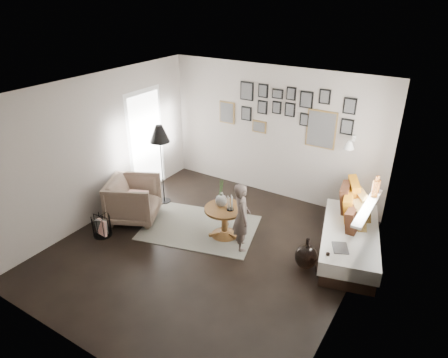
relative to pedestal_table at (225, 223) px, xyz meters
The scene contains 23 objects.
ground 0.59m from the pedestal_table, 94.29° to the right, with size 4.80×4.80×0.00m, color black.
wall_back 2.14m from the pedestal_table, 91.24° to the left, with size 4.50×4.50×0.00m, color #A0968C.
wall_front 3.12m from the pedestal_table, 90.79° to the right, with size 4.50×4.50×0.00m, color #A0968C.
wall_left 2.58m from the pedestal_table, 166.79° to the right, with size 4.80×4.80×0.00m, color #A0968C.
wall_right 2.50m from the pedestal_table, 13.68° to the right, with size 4.80×4.80×0.00m, color #A0968C.
ceiling 2.41m from the pedestal_table, 94.29° to the right, with size 4.80×4.80×0.00m, color white.
door_left 2.50m from the pedestal_table, 163.77° to the left, with size 0.00×2.14×2.14m.
window_right 2.38m from the pedestal_table, 20.62° to the left, with size 0.15×1.32×1.30m.
gallery_wall 2.39m from the pedestal_table, 82.38° to the left, with size 2.74×0.03×1.08m.
wall_sconce 2.51m from the pedestal_table, 46.60° to the left, with size 0.18×0.36×0.16m.
rug 0.56m from the pedestal_table, behind, with size 1.96×1.37×0.01m, color #B7B6A1.
pedestal_table is the anchor object (origin of this frame).
vase 0.45m from the pedestal_table, 165.96° to the left, with size 0.20×0.20×0.49m.
candles 0.43m from the pedestal_table, ahead, with size 0.12×0.12×0.26m.
daybed 2.08m from the pedestal_table, 19.43° to the left, with size 1.31×2.09×0.96m.
magazine_on_daybed 1.97m from the pedestal_table, ahead, with size 0.21×0.29×0.02m, color black.
armchair 1.75m from the pedestal_table, 166.53° to the right, with size 0.84×0.87×0.79m, color brown.
armchair_cushion 1.72m from the pedestal_table, 167.93° to the right, with size 0.36×0.36×0.09m, color white.
floor_lamp 2.03m from the pedestal_table, 167.48° to the left, with size 0.37×0.37×1.60m.
magazine_basket 2.11m from the pedestal_table, 148.18° to the right, with size 0.32×0.32×0.38m.
demijohn_large 1.51m from the pedestal_table, ahead, with size 0.34×0.34×0.52m.
demijohn_small 1.87m from the pedestal_table, ahead, with size 0.30×0.30×0.47m.
child 0.56m from the pedestal_table, 21.03° to the right, with size 0.43×0.28×1.17m, color #564944.
Camera 1 is at (3.09, -4.38, 3.91)m, focal length 32.00 mm.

